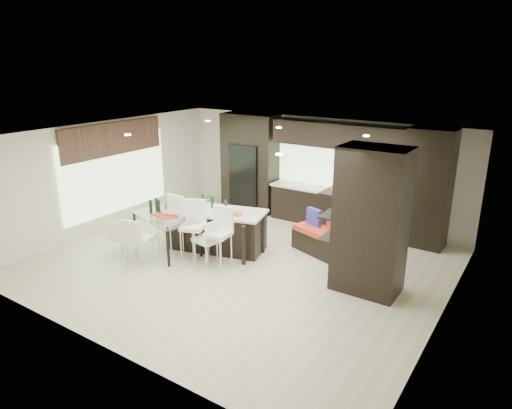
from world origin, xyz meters
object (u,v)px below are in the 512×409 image
Objects in this scene: stool_mid at (193,237)px; floor_vase at (364,246)px; kitchen_island at (217,230)px; chair_far at (124,240)px; bench at (323,242)px; stool_right at (219,245)px; chair_near at (139,242)px; stool_left at (170,231)px; chair_end at (208,242)px; dining_table at (167,233)px.

stool_mid is 0.90× the size of floor_vase.
chair_far is at bearing -148.22° from kitchen_island.
stool_right is at bearing -110.18° from bench.
stool_right is at bearing -0.50° from chair_far.
chair_near is at bearing -152.32° from floor_vase.
chair_near is at bearing -134.50° from kitchen_island.
stool_left reaches higher than chair_far.
stool_mid reaches higher than bench.
stool_mid is 0.33m from chair_end.
bench is 2.52m from chair_end.
bench is 1.52× the size of chair_near.
floor_vase is (3.21, 0.62, 0.14)m from kitchen_island.
chair_far is at bearing -135.29° from stool_left.
chair_near is at bearing -120.87° from bench.
stool_right is 1.14× the size of chair_end.
stool_mid is at bearing -104.84° from kitchen_island.
chair_end is at bearing 7.20° from stool_left.
chair_near is at bearing -23.34° from chair_far.
chair_end reaches higher than kitchen_island.
stool_left is 4.13m from floor_vase.
dining_table is at bearing -162.00° from floor_vase.
chair_end is (1.18, 0.00, 0.04)m from dining_table.
floor_vase is (3.21, 1.42, 0.06)m from stool_mid.
stool_right is at bearing 13.84° from dining_table.
stool_right reaches higher than chair_near.
kitchen_island is 1.12m from dining_table.
floor_vase is 1.30× the size of chair_end.
stool_mid is (0.00, -0.80, 0.08)m from kitchen_island.
kitchen_island reaches higher than bench.
bench is 4.33m from chair_far.
kitchen_island is 2.39× the size of chair_end.
kitchen_island is 2.09× the size of stool_right.
floor_vase is 1.24× the size of chair_near.
chair_near reaches higher than dining_table.
chair_end is (-2.90, -1.33, -0.14)m from floor_vase.
chair_near is 1.04× the size of chair_end.
stool_left is at bearing 62.18° from chair_near.
dining_table is 1.80× the size of chair_near.
stool_mid reaches higher than kitchen_island.
kitchen_island is 1.28× the size of dining_table.
chair_far is at bearing -155.53° from floor_vase.
kitchen_island is 1.04m from stool_left.
stool_right is 2.18m from chair_far.
kitchen_island is at bearing -135.63° from bench.
chair_end is (0.98, 0.09, -0.07)m from stool_left.
stool_right reaches higher than bench.
stool_left reaches higher than dining_table.
floor_vase is (3.88, 1.42, 0.06)m from stool_left.
chair_near is (0.00, -0.81, 0.06)m from dining_table.
stool_left is at bearing 24.07° from chair_far.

